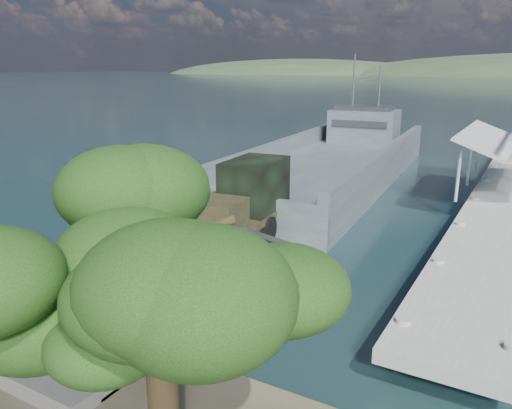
# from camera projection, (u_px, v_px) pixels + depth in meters

# --- Properties ---
(ground) EXTENTS (1400.00, 1400.00, 0.00)m
(ground) POSITION_uv_depth(u_px,v_px,m) (170.00, 269.00, 23.68)
(ground) COLOR #1A3740
(ground) RESTS_ON ground
(boat_ramp) EXTENTS (10.00, 18.00, 0.50)m
(boat_ramp) POSITION_uv_depth(u_px,v_px,m) (155.00, 271.00, 22.78)
(boat_ramp) COLOR gray
(boat_ramp) RESTS_ON ground
(shoreline_rocks) EXTENTS (3.20, 5.60, 0.90)m
(shoreline_rocks) POSITION_uv_depth(u_px,v_px,m) (86.00, 244.00, 27.07)
(shoreline_rocks) COLOR #4E4D4B
(shoreline_rocks) RESTS_ON ground
(pier) EXTENTS (6.40, 44.00, 6.10)m
(pier) POSITION_uv_depth(u_px,v_px,m) (507.00, 188.00, 32.72)
(pier) COLOR #A7A79D
(pier) RESTS_ON ground
(landing_craft) EXTENTS (12.14, 38.71, 11.34)m
(landing_craft) POSITION_uv_depth(u_px,v_px,m) (330.00, 171.00, 41.42)
(landing_craft) COLOR #4B5159
(landing_craft) RESTS_ON ground
(military_truck) EXTENTS (3.58, 8.96, 4.05)m
(military_truck) POSITION_uv_depth(u_px,v_px,m) (242.00, 204.00, 25.43)
(military_truck) COLOR black
(military_truck) RESTS_ON boat_ramp
(soldier) EXTENTS (0.78, 0.56, 2.02)m
(soldier) POSITION_uv_depth(u_px,v_px,m) (81.00, 237.00, 23.63)
(soldier) COLOR black
(soldier) RESTS_ON boat_ramp
(overhang_tree) EXTENTS (7.81, 7.20, 7.09)m
(overhang_tree) POSITION_uv_depth(u_px,v_px,m) (151.00, 259.00, 9.67)
(overhang_tree) COLOR #372816
(overhang_tree) RESTS_ON ground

